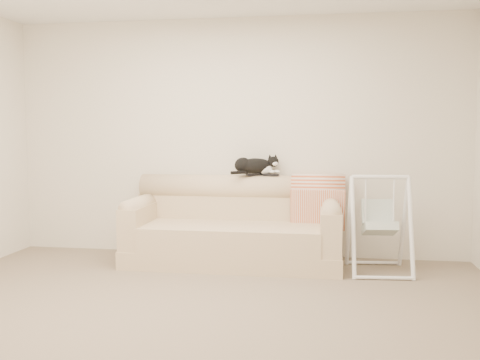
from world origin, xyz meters
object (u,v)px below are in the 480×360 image
(remote_a, at_px, (254,174))
(remote_b, at_px, (271,175))
(sofa, at_px, (235,229))
(baby_swing, at_px, (379,224))
(tuxedo_cat, at_px, (255,166))

(remote_a, distance_m, remote_b, 0.18)
(sofa, relative_size, baby_swing, 2.30)
(sofa, height_order, remote_a, remote_a)
(remote_b, bearing_deg, tuxedo_cat, 178.71)
(remote_b, bearing_deg, baby_swing, -20.26)
(remote_a, relative_size, remote_b, 1.06)
(remote_b, height_order, baby_swing, baby_swing)
(baby_swing, bearing_deg, remote_b, 159.74)
(remote_b, relative_size, tuxedo_cat, 0.33)
(remote_b, relative_size, baby_swing, 0.18)
(sofa, height_order, tuxedo_cat, tuxedo_cat)
(remote_b, xyz_separation_m, baby_swing, (1.09, -0.40, -0.43))
(sofa, xyz_separation_m, remote_b, (0.36, 0.23, 0.56))
(remote_b, bearing_deg, sofa, -147.31)
(sofa, relative_size, remote_b, 12.78)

